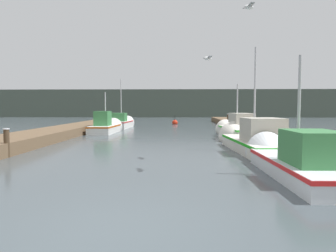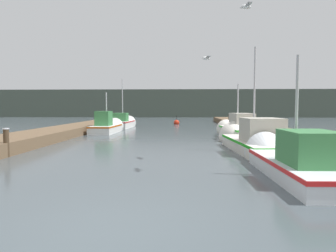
{
  "view_description": "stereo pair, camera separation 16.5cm",
  "coord_description": "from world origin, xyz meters",
  "px_view_note": "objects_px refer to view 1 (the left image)",
  "views": [
    {
      "loc": [
        0.88,
        -4.35,
        1.89
      ],
      "look_at": [
        0.38,
        11.23,
        0.89
      ],
      "focal_mm": 32.0,
      "sensor_mm": 36.0,
      "label": 1
    },
    {
      "loc": [
        1.04,
        -4.34,
        1.89
      ],
      "look_at": [
        0.38,
        11.23,
        0.89
      ],
      "focal_mm": 32.0,
      "sensor_mm": 36.0,
      "label": 2
    }
  ],
  "objects_px": {
    "fishing_boat_0": "(293,160)",
    "fishing_boat_4": "(122,123)",
    "mooring_piling_1": "(283,135)",
    "fishing_boat_3": "(106,126)",
    "mooring_piling_3": "(7,143)",
    "seagull_lead": "(208,58)",
    "mooring_piling_2": "(229,121)",
    "fishing_boat_2": "(236,130)",
    "channel_buoy": "(175,123)",
    "mooring_piling_0": "(108,121)",
    "seagull_1": "(249,7)",
    "fishing_boat_1": "(250,140)"
  },
  "relations": [
    {
      "from": "mooring_piling_1",
      "to": "channel_buoy",
      "type": "height_order",
      "value": "mooring_piling_1"
    },
    {
      "from": "fishing_boat_0",
      "to": "mooring_piling_3",
      "type": "xyz_separation_m",
      "value": [
        -9.68,
        2.34,
        0.16
      ]
    },
    {
      "from": "fishing_boat_2",
      "to": "channel_buoy",
      "type": "relative_size",
      "value": 5.03
    },
    {
      "from": "mooring_piling_2",
      "to": "fishing_boat_3",
      "type": "bearing_deg",
      "value": -153.76
    },
    {
      "from": "fishing_boat_4",
      "to": "mooring_piling_0",
      "type": "xyz_separation_m",
      "value": [
        -1.45,
        0.69,
        0.14
      ]
    },
    {
      "from": "mooring_piling_1",
      "to": "seagull_lead",
      "type": "relative_size",
      "value": 2.3
    },
    {
      "from": "seagull_1",
      "to": "seagull_lead",
      "type": "bearing_deg",
      "value": -169.0
    },
    {
      "from": "fishing_boat_4",
      "to": "channel_buoy",
      "type": "relative_size",
      "value": 4.33
    },
    {
      "from": "fishing_boat_0",
      "to": "mooring_piling_3",
      "type": "height_order",
      "value": "fishing_boat_0"
    },
    {
      "from": "mooring_piling_0",
      "to": "seagull_lead",
      "type": "distance_m",
      "value": 18.89
    },
    {
      "from": "mooring_piling_1",
      "to": "mooring_piling_2",
      "type": "distance_m",
      "value": 13.27
    },
    {
      "from": "fishing_boat_3",
      "to": "mooring_piling_0",
      "type": "bearing_deg",
      "value": 104.0
    },
    {
      "from": "mooring_piling_0",
      "to": "seagull_lead",
      "type": "bearing_deg",
      "value": -65.97
    },
    {
      "from": "mooring_piling_0",
      "to": "seagull_lead",
      "type": "height_order",
      "value": "seagull_lead"
    },
    {
      "from": "mooring_piling_0",
      "to": "seagull_1",
      "type": "height_order",
      "value": "seagull_1"
    },
    {
      "from": "fishing_boat_0",
      "to": "fishing_boat_4",
      "type": "distance_m",
      "value": 20.32
    },
    {
      "from": "mooring_piling_0",
      "to": "fishing_boat_3",
      "type": "bearing_deg",
      "value": -77.69
    },
    {
      "from": "fishing_boat_4",
      "to": "seagull_1",
      "type": "height_order",
      "value": "seagull_1"
    },
    {
      "from": "fishing_boat_4",
      "to": "channel_buoy",
      "type": "xyz_separation_m",
      "value": [
        4.8,
        5.52,
        -0.27
      ]
    },
    {
      "from": "mooring_piling_3",
      "to": "channel_buoy",
      "type": "distance_m",
      "value": 22.52
    },
    {
      "from": "fishing_boat_3",
      "to": "mooring_piling_3",
      "type": "distance_m",
      "value": 11.02
    },
    {
      "from": "channel_buoy",
      "to": "fishing_boat_0",
      "type": "bearing_deg",
      "value": -81.48
    },
    {
      "from": "seagull_lead",
      "to": "mooring_piling_1",
      "type": "bearing_deg",
      "value": 105.29
    },
    {
      "from": "channel_buoy",
      "to": "seagull_1",
      "type": "distance_m",
      "value": 24.49
    },
    {
      "from": "fishing_boat_3",
      "to": "mooring_piling_2",
      "type": "xyz_separation_m",
      "value": [
        9.77,
        4.82,
        0.2
      ]
    },
    {
      "from": "mooring_piling_0",
      "to": "seagull_1",
      "type": "bearing_deg",
      "value": -66.02
    },
    {
      "from": "fishing_boat_3",
      "to": "seagull_lead",
      "type": "height_order",
      "value": "seagull_lead"
    },
    {
      "from": "fishing_boat_0",
      "to": "channel_buoy",
      "type": "height_order",
      "value": "fishing_boat_0"
    },
    {
      "from": "fishing_boat_0",
      "to": "channel_buoy",
      "type": "relative_size",
      "value": 4.8
    },
    {
      "from": "fishing_boat_2",
      "to": "mooring_piling_1",
      "type": "height_order",
      "value": "fishing_boat_2"
    },
    {
      "from": "mooring_piling_2",
      "to": "seagull_1",
      "type": "distance_m",
      "value": 18.68
    },
    {
      "from": "fishing_boat_2",
      "to": "fishing_boat_4",
      "type": "distance_m",
      "value": 12.37
    },
    {
      "from": "fishing_boat_4",
      "to": "seagull_lead",
      "type": "xyz_separation_m",
      "value": [
        6.14,
        -16.34,
        3.17
      ]
    },
    {
      "from": "mooring_piling_0",
      "to": "channel_buoy",
      "type": "relative_size",
      "value": 1.03
    },
    {
      "from": "fishing_boat_1",
      "to": "seagull_lead",
      "type": "bearing_deg",
      "value": -132.5
    },
    {
      "from": "fishing_boat_3",
      "to": "seagull_lead",
      "type": "relative_size",
      "value": 8.23
    },
    {
      "from": "fishing_boat_1",
      "to": "fishing_boat_2",
      "type": "relative_size",
      "value": 1.16
    },
    {
      "from": "fishing_boat_1",
      "to": "mooring_piling_2",
      "type": "distance_m",
      "value": 13.24
    },
    {
      "from": "fishing_boat_4",
      "to": "channel_buoy",
      "type": "distance_m",
      "value": 7.32
    },
    {
      "from": "seagull_1",
      "to": "mooring_piling_2",
      "type": "bearing_deg",
      "value": 159.4
    },
    {
      "from": "fishing_boat_1",
      "to": "channel_buoy",
      "type": "xyz_separation_m",
      "value": [
        -3.57,
        19.09,
        -0.24
      ]
    },
    {
      "from": "fishing_boat_4",
      "to": "seagull_lead",
      "type": "height_order",
      "value": "fishing_boat_4"
    },
    {
      "from": "fishing_boat_0",
      "to": "mooring_piling_1",
      "type": "distance_m",
      "value": 5.06
    },
    {
      "from": "fishing_boat_1",
      "to": "seagull_lead",
      "type": "height_order",
      "value": "fishing_boat_1"
    },
    {
      "from": "fishing_boat_0",
      "to": "mooring_piling_2",
      "type": "distance_m",
      "value": 18.16
    },
    {
      "from": "fishing_boat_2",
      "to": "mooring_piling_3",
      "type": "height_order",
      "value": "fishing_boat_2"
    },
    {
      "from": "fishing_boat_1",
      "to": "fishing_boat_4",
      "type": "bearing_deg",
      "value": 117.83
    },
    {
      "from": "fishing_boat_1",
      "to": "fishing_boat_4",
      "type": "xyz_separation_m",
      "value": [
        -8.36,
        13.57,
        0.03
      ]
    },
    {
      "from": "mooring_piling_2",
      "to": "fishing_boat_1",
      "type": "bearing_deg",
      "value": -95.42
    },
    {
      "from": "fishing_boat_1",
      "to": "mooring_piling_2",
      "type": "height_order",
      "value": "fishing_boat_1"
    }
  ]
}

